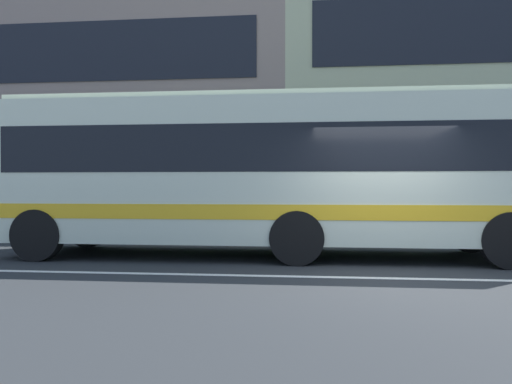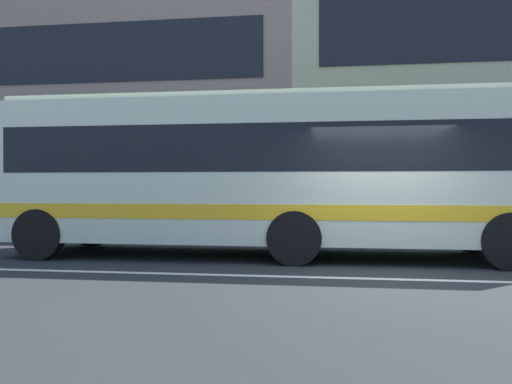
{
  "view_description": "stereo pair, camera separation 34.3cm",
  "coord_description": "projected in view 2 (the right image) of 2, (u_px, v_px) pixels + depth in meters",
  "views": [
    {
      "loc": [
        -1.26,
        -8.14,
        1.44
      ],
      "look_at": [
        -2.45,
        2.55,
        1.32
      ],
      "focal_mm": 35.79,
      "sensor_mm": 36.0,
      "label": 1
    },
    {
      "loc": [
        -0.92,
        -8.09,
        1.44
      ],
      "look_at": [
        -2.45,
        2.55,
        1.32
      ],
      "focal_mm": 35.79,
      "sensor_mm": 36.0,
      "label": 2
    }
  ],
  "objects": [
    {
      "name": "ground_plane",
      "position": [
        389.0,
        279.0,
        7.89
      ],
      "size": [
        160.0,
        160.0,
        0.0
      ],
      "primitive_type": "plane",
      "color": "#27292C"
    },
    {
      "name": "lane_centre_line",
      "position": [
        389.0,
        279.0,
        7.89
      ],
      "size": [
        60.0,
        0.16,
        0.01
      ],
      "primitive_type": "cube",
      "color": "silver",
      "rests_on": "ground_plane"
    },
    {
      "name": "hedge_row_far",
      "position": [
        309.0,
        225.0,
        13.97
      ],
      "size": [
        19.01,
        1.1,
        0.77
      ],
      "primitive_type": "cube",
      "color": "#2A6735",
      "rests_on": "ground_plane"
    },
    {
      "name": "apartment_block_left",
      "position": [
        34.0,
        101.0,
        24.58
      ],
      "size": [
        25.61,
        9.39,
        11.16
      ],
      "color": "gray",
      "rests_on": "ground_plane"
    },
    {
      "name": "transit_bus",
      "position": [
        266.0,
        170.0,
        10.47
      ],
      "size": [
        10.73,
        2.56,
        3.24
      ],
      "color": "beige",
      "rests_on": "ground_plane"
    }
  ]
}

